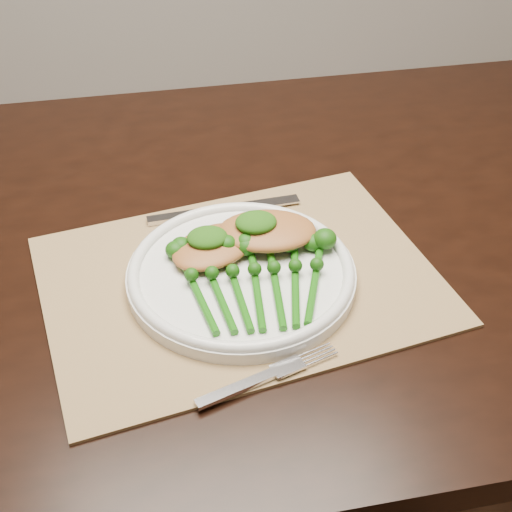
{
  "coord_description": "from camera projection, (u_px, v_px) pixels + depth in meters",
  "views": [
    {
      "loc": [
        -0.05,
        -0.75,
        1.35
      ],
      "look_at": [
        0.06,
        -0.05,
        0.78
      ],
      "focal_mm": 50.0,
      "sensor_mm": 36.0,
      "label": 1
    }
  ],
  "objects": [
    {
      "name": "placemat",
      "position": [
        240.0,
        280.0,
        0.91
      ],
      "size": [
        0.55,
        0.45,
        0.0
      ],
      "primitive_type": "cube",
      "rotation": [
        0.0,
        0.0,
        0.2
      ],
      "color": "#94754B",
      "rests_on": "dining_table"
    },
    {
      "name": "fork",
      "position": [
        277.0,
        372.0,
        0.78
      ],
      "size": [
        0.17,
        0.07,
        0.01
      ],
      "rotation": [
        0.0,
        0.0,
        0.34
      ],
      "color": "silver",
      "rests_on": "placemat"
    },
    {
      "name": "pesto_dollop_right",
      "position": [
        256.0,
        222.0,
        0.92
      ],
      "size": [
        0.05,
        0.05,
        0.02
      ],
      "primitive_type": "ellipsoid",
      "color": "#143E08",
      "rests_on": "chicken_fillet_right"
    },
    {
      "name": "pesto_dollop_left",
      "position": [
        207.0,
        237.0,
        0.9
      ],
      "size": [
        0.05,
        0.04,
        0.02
      ],
      "primitive_type": "ellipsoid",
      "color": "#143E08",
      "rests_on": "chicken_fillet_left"
    },
    {
      "name": "chicken_fillet_left",
      "position": [
        214.0,
        246.0,
        0.91
      ],
      "size": [
        0.14,
        0.13,
        0.02
      ],
      "primitive_type": "ellipsoid",
      "rotation": [
        0.0,
        0.0,
        0.55
      ],
      "color": "#AA6731",
      "rests_on": "dinner_plate"
    },
    {
      "name": "dining_table",
      "position": [
        237.0,
        400.0,
        1.23
      ],
      "size": [
        1.63,
        0.96,
        0.75
      ],
      "rotation": [
        0.0,
        0.0,
        0.04
      ],
      "color": "black",
      "rests_on": "ground"
    },
    {
      "name": "broccolini_bundle",
      "position": [
        256.0,
        287.0,
        0.86
      ],
      "size": [
        0.17,
        0.19,
        0.04
      ],
      "rotation": [
        0.0,
        0.0,
        -0.03
      ],
      "color": "#14560B",
      "rests_on": "dinner_plate"
    },
    {
      "name": "chicken_fillet_right",
      "position": [
        267.0,
        231.0,
        0.93
      ],
      "size": [
        0.14,
        0.1,
        0.03
      ],
      "primitive_type": "ellipsoid",
      "rotation": [
        0.0,
        0.0,
        -0.11
      ],
      "color": "#AA6731",
      "rests_on": "dinner_plate"
    },
    {
      "name": "dinner_plate",
      "position": [
        241.0,
        273.0,
        0.9
      ],
      "size": [
        0.29,
        0.29,
        0.03
      ],
      "color": "silver",
      "rests_on": "placemat"
    },
    {
      "name": "knife",
      "position": [
        209.0,
        212.0,
        1.01
      ],
      "size": [
        0.22,
        0.04,
        0.01
      ],
      "rotation": [
        0.0,
        0.0,
        0.1
      ],
      "color": "silver",
      "rests_on": "placemat"
    }
  ]
}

